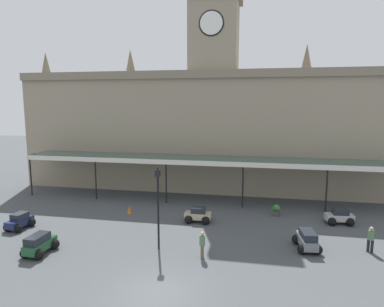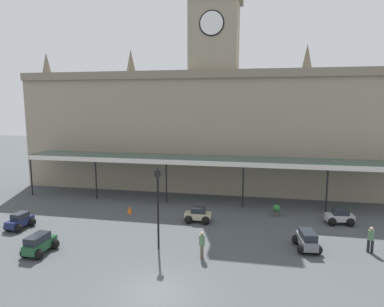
{
  "view_description": "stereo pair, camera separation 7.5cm",
  "coord_description": "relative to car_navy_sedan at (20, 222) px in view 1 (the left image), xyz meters",
  "views": [
    {
      "loc": [
        4.66,
        -14.79,
        9.27
      ],
      "look_at": [
        0.0,
        9.21,
        5.6
      ],
      "focal_mm": 31.64,
      "sensor_mm": 36.0,
      "label": 1
    },
    {
      "loc": [
        4.74,
        -14.78,
        9.27
      ],
      "look_at": [
        0.0,
        9.21,
        5.6
      ],
      "focal_mm": 31.64,
      "sensor_mm": 36.0,
      "label": 2
    }
  ],
  "objects": [
    {
      "name": "pedestrian_near_entrance",
      "position": [
        24.29,
        0.62,
        0.41
      ],
      "size": [
        0.36,
        0.34,
        1.67
      ],
      "color": "black",
      "rests_on": "ground"
    },
    {
      "name": "car_navy_sedan",
      "position": [
        0.0,
        0.0,
        0.0
      ],
      "size": [
        1.65,
        2.13,
        1.19
      ],
      "color": "#19214C",
      "rests_on": "ground"
    },
    {
      "name": "car_beige_sedan",
      "position": [
        12.76,
        3.92,
        0.0
      ],
      "size": [
        2.07,
        1.56,
        1.19
      ],
      "color": "tan",
      "rests_on": "ground"
    },
    {
      "name": "car_green_estate",
      "position": [
        4.11,
        -3.5,
        0.06
      ],
      "size": [
        1.6,
        2.28,
        1.27
      ],
      "color": "#1E512D",
      "rests_on": "ground"
    },
    {
      "name": "pedestrian_beside_cars",
      "position": [
        14.1,
        -2.18,
        0.41
      ],
      "size": [
        0.34,
        0.39,
        1.67
      ],
      "color": "brown",
      "rests_on": "ground"
    },
    {
      "name": "car_grey_estate",
      "position": [
        20.46,
        0.32,
        0.06
      ],
      "size": [
        1.72,
        2.34,
        1.27
      ],
      "color": "slate",
      "rests_on": "ground"
    },
    {
      "name": "planter_by_canopy",
      "position": [
        18.87,
        6.62,
        -0.01
      ],
      "size": [
        0.6,
        0.6,
        0.96
      ],
      "color": "#47423D",
      "rests_on": "ground"
    },
    {
      "name": "entrance_canopy",
      "position": [
        12.5,
        9.65,
        3.55
      ],
      "size": [
        35.35,
        3.26,
        4.2
      ],
      "color": "#38564C",
      "rests_on": "ground"
    },
    {
      "name": "car_silver_sedan",
      "position": [
        23.56,
        5.61,
        0.0
      ],
      "size": [
        2.13,
        1.66,
        1.19
      ],
      "color": "#B2B5BA",
      "rests_on": "ground"
    },
    {
      "name": "traffic_cone",
      "position": [
        6.7,
        4.88,
        -0.17
      ],
      "size": [
        0.4,
        0.4,
        0.67
      ],
      "primitive_type": "cone",
      "color": "orange",
      "rests_on": "ground"
    },
    {
      "name": "victorian_lamppost",
      "position": [
        11.15,
        -1.41,
        2.77
      ],
      "size": [
        0.3,
        0.3,
        5.32
      ],
      "color": "black",
      "rests_on": "ground"
    },
    {
      "name": "station_building",
      "position": [
        12.5,
        15.03,
        6.39
      ],
      "size": [
        41.21,
        6.32,
        20.6
      ],
      "color": "gray",
      "rests_on": "ground"
    },
    {
      "name": "ground_plane",
      "position": [
        12.5,
        -6.38,
        -0.5
      ],
      "size": [
        140.0,
        140.0,
        0.0
      ],
      "primitive_type": "plane",
      "color": "#45494D"
    }
  ]
}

